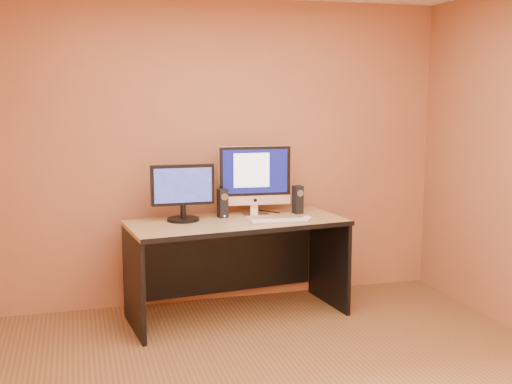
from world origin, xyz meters
TOP-DOWN VIEW (x-y plane):
  - walls at (0.00, 0.00)m, footprint 4.00×4.00m
  - desk at (0.03, 1.51)m, footprint 1.80×0.94m
  - imac at (0.24, 1.72)m, footprint 0.63×0.27m
  - second_monitor at (-0.39, 1.63)m, footprint 0.52×0.26m
  - speaker_left at (-0.05, 1.67)m, footprint 0.08×0.09m
  - speaker_right at (0.60, 1.68)m, footprint 0.09×0.09m
  - keyboard at (0.34, 1.37)m, footprint 0.47×0.16m
  - mouse at (0.58, 1.38)m, footprint 0.07×0.11m
  - cable_a at (0.38, 1.80)m, footprint 0.15×0.19m
  - cable_b at (0.23, 1.77)m, footprint 0.06×0.19m

SIDE VIEW (x-z plane):
  - desk at x=0.03m, z-range 0.00..0.80m
  - cable_a at x=0.38m, z-range 0.80..0.81m
  - cable_b at x=0.23m, z-range 0.80..0.81m
  - keyboard at x=0.34m, z-range 0.80..0.82m
  - mouse at x=0.58m, z-range 0.80..0.84m
  - speaker_left at x=-0.05m, z-range 0.80..1.03m
  - speaker_right at x=0.60m, z-range 0.80..1.03m
  - second_monitor at x=-0.39m, z-range 0.80..1.25m
  - imac at x=0.24m, z-range 0.80..1.39m
  - walls at x=0.00m, z-range 0.00..2.60m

